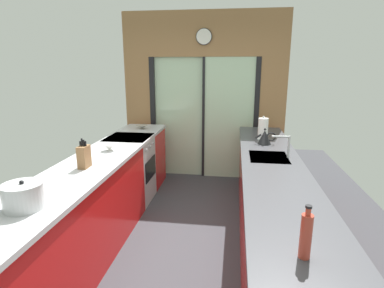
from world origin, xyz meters
TOP-DOWN VIEW (x-y plane):
  - ground_plane at (0.00, 0.60)m, footprint 5.04×7.60m
  - back_wall_unit at (0.00, 2.40)m, footprint 2.64×0.12m
  - left_counter_run at (-0.91, 0.13)m, footprint 0.62×3.80m
  - right_counter_run at (0.91, 0.30)m, footprint 0.62×3.80m
  - sink_faucet at (1.05, 0.55)m, footprint 0.19×0.02m
  - oven_range at (-0.91, 1.25)m, footprint 0.60×0.60m
  - mixing_bowl_near at (-0.89, 0.55)m, footprint 0.15×0.15m
  - mixing_bowl_far at (-0.89, 1.81)m, footprint 0.18×0.18m
  - knife_block at (-0.89, -0.06)m, footprint 0.08×0.14m
  - stock_pot at (-0.89, -0.94)m, footprint 0.27×0.27m
  - kettle at (0.89, 1.11)m, footprint 0.25×0.17m
  - soap_bottle at (0.89, -1.26)m, footprint 0.06×0.06m
  - paper_towel_roll at (0.89, 1.38)m, footprint 0.15×0.15m

SIDE VIEW (x-z plane):
  - ground_plane at x=0.00m, z-range -0.02..0.00m
  - oven_range at x=-0.91m, z-range 0.00..0.92m
  - right_counter_run at x=0.91m, z-range 0.00..0.92m
  - left_counter_run at x=-0.91m, z-range 0.01..0.93m
  - mixing_bowl_far at x=-0.89m, z-range 0.92..0.98m
  - mixing_bowl_near at x=-0.89m, z-range 0.92..1.00m
  - kettle at x=0.89m, z-range 0.91..1.11m
  - stock_pot at x=-0.89m, z-range 0.91..1.11m
  - knife_block at x=-0.89m, z-range 0.89..1.17m
  - soap_bottle at x=0.89m, z-range 0.90..1.19m
  - paper_towel_roll at x=0.89m, z-range 0.90..1.21m
  - sink_faucet at x=1.05m, z-range 0.96..1.20m
  - back_wall_unit at x=0.00m, z-range 0.17..2.87m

